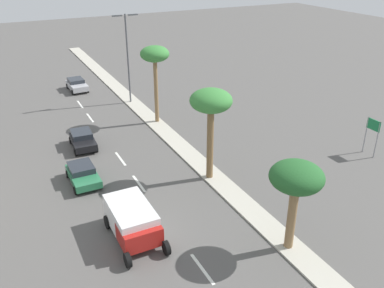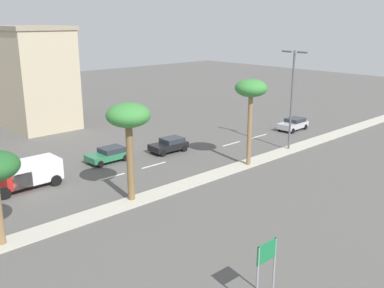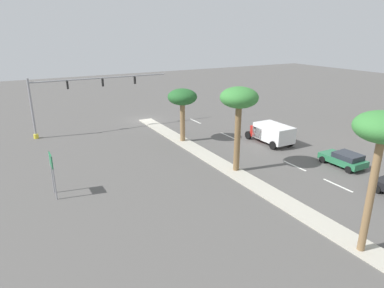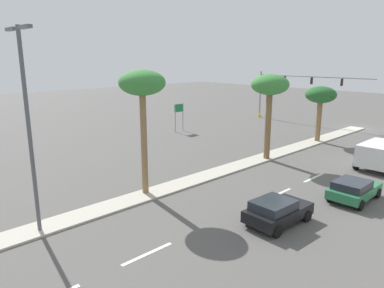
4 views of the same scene
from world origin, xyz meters
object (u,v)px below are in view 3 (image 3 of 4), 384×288
at_px(palm_tree_trailing, 182,99).
at_px(traffic_signal_gantry, 71,96).
at_px(palm_tree_center, 239,101).
at_px(sedan_green_left, 344,159).
at_px(box_truck, 271,133).
at_px(palm_tree_far, 382,133).
at_px(directional_road_sign, 52,166).

bearing_deg(palm_tree_trailing, traffic_signal_gantry, -43.12).
distance_m(palm_tree_trailing, palm_tree_center, 9.80).
distance_m(palm_tree_trailing, sedan_green_left, 17.05).
distance_m(sedan_green_left, box_truck, 8.48).
xyz_separation_m(palm_tree_far, box_truck, (-8.63, -17.23, -5.77)).
height_order(traffic_signal_gantry, palm_tree_far, palm_tree_far).
distance_m(directional_road_sign, palm_tree_center, 15.41).
bearing_deg(palm_tree_far, traffic_signal_gantry, -73.44).
height_order(traffic_signal_gantry, box_truck, traffic_signal_gantry).
height_order(directional_road_sign, palm_tree_far, palm_tree_far).
xyz_separation_m(traffic_signal_gantry, sedan_green_left, (-19.31, 22.80, -3.78)).
distance_m(palm_tree_center, palm_tree_far, 12.77).
relative_size(palm_tree_center, sedan_green_left, 1.84).
relative_size(palm_tree_far, box_truck, 1.49).
bearing_deg(palm_tree_center, traffic_signal_gantry, -61.93).
height_order(palm_tree_center, palm_tree_far, palm_tree_far).
relative_size(directional_road_sign, palm_tree_center, 0.46).
height_order(palm_tree_trailing, palm_tree_center, palm_tree_center).
xyz_separation_m(traffic_signal_gantry, palm_tree_center, (-10.09, 18.93, 1.77)).
bearing_deg(sedan_green_left, palm_tree_far, 41.83).
distance_m(directional_road_sign, box_truck, 22.72).
bearing_deg(traffic_signal_gantry, box_truck, 141.36).
bearing_deg(traffic_signal_gantry, palm_tree_center, 118.07).
height_order(palm_tree_far, box_truck, palm_tree_far).
relative_size(traffic_signal_gantry, directional_road_sign, 4.94).
distance_m(directional_road_sign, palm_tree_trailing, 16.21).
bearing_deg(directional_road_sign, traffic_signal_gantry, -105.74).
height_order(palm_tree_center, box_truck, palm_tree_center).
bearing_deg(sedan_green_left, palm_tree_trailing, -55.14).
xyz_separation_m(traffic_signal_gantry, box_truck, (-18.05, 14.43, -3.30)).
bearing_deg(sedan_green_left, box_truck, -81.40).
relative_size(traffic_signal_gantry, palm_tree_trailing, 2.86).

